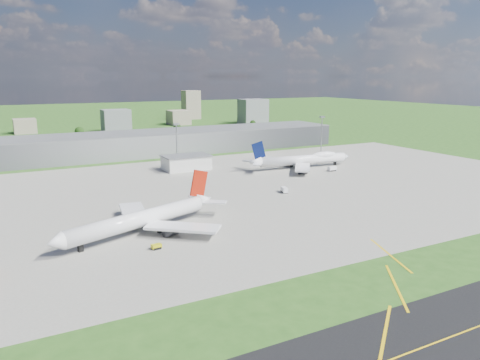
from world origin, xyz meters
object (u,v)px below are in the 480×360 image
airliner_blue_quad (303,160)px  van_white_far (332,169)px  airliner_red_twin (144,219)px  van_white_near (284,190)px  tug_yellow (156,247)px

airliner_blue_quad → van_white_far: airliner_blue_quad is taller
airliner_red_twin → van_white_far: (127.41, 55.00, -3.71)m
airliner_red_twin → airliner_blue_quad: airliner_red_twin is taller
van_white_near → van_white_far: size_ratio=1.09×
airliner_red_twin → tug_yellow: airliner_red_twin is taller
airliner_blue_quad → tug_yellow: 149.34m
airliner_blue_quad → van_white_near: bearing=-127.5°
airliner_red_twin → airliner_blue_quad: (118.44, 71.16, -0.11)m
van_white_near → airliner_red_twin: bearing=125.3°
airliner_blue_quad → tug_yellow: airliner_blue_quad is taller
airliner_blue_quad → tug_yellow: (-119.98, -88.83, -4.04)m
airliner_blue_quad → van_white_near: size_ratio=12.27×
van_white_far → airliner_blue_quad: bearing=117.3°
tug_yellow → van_white_far: (128.96, 72.68, 0.44)m
tug_yellow → van_white_near: (76.30, 42.67, 0.45)m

